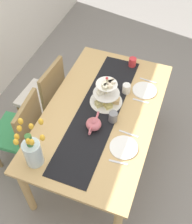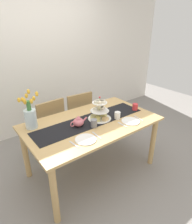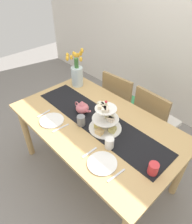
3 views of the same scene
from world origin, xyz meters
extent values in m
plane|color=gray|center=(0.00, 0.00, 0.00)|extent=(8.00, 8.00, 0.00)
cube|color=silver|center=(0.00, 1.59, 1.30)|extent=(6.00, 0.08, 2.60)
cube|color=tan|center=(0.00, 0.00, 0.75)|extent=(1.66, 0.97, 0.03)
cylinder|color=tan|center=(-0.76, -0.42, 0.37)|extent=(0.07, 0.07, 0.73)
cylinder|color=tan|center=(0.76, -0.42, 0.37)|extent=(0.07, 0.07, 0.73)
cylinder|color=tan|center=(-0.76, 0.42, 0.37)|extent=(0.07, 0.07, 0.73)
cylinder|color=tan|center=(0.76, 0.42, 0.37)|extent=(0.07, 0.07, 0.73)
cylinder|color=olive|center=(-0.12, 0.98, 0.21)|extent=(0.04, 0.04, 0.41)
cylinder|color=olive|center=(-0.48, 0.95, 0.21)|extent=(0.04, 0.04, 0.41)
cylinder|color=olive|center=(-0.09, 0.62, 0.21)|extent=(0.04, 0.04, 0.41)
cylinder|color=olive|center=(-0.45, 0.59, 0.21)|extent=(0.04, 0.04, 0.41)
cube|color=#389356|center=(-0.29, 0.79, 0.43)|extent=(0.45, 0.45, 0.05)
cube|color=olive|center=(-0.27, 0.60, 0.69)|extent=(0.42, 0.07, 0.45)
cylinder|color=olive|center=(0.42, 0.95, 0.21)|extent=(0.04, 0.04, 0.41)
cylinder|color=olive|center=(0.06, 0.98, 0.21)|extent=(0.04, 0.04, 0.41)
cylinder|color=olive|center=(0.39, 0.59, 0.21)|extent=(0.04, 0.04, 0.41)
cylinder|color=olive|center=(0.04, 0.62, 0.21)|extent=(0.04, 0.04, 0.41)
cube|color=silver|center=(0.23, 0.79, 0.43)|extent=(0.44, 0.44, 0.05)
cube|color=olive|center=(0.21, 0.60, 0.69)|extent=(0.42, 0.06, 0.45)
cube|color=black|center=(0.00, 0.03, 0.76)|extent=(1.50, 0.35, 0.00)
cylinder|color=beige|center=(0.13, 0.00, 0.90)|extent=(0.01, 0.01, 0.28)
cylinder|color=white|center=(0.13, 0.00, 0.77)|extent=(0.30, 0.30, 0.01)
cylinder|color=white|center=(0.13, 0.00, 0.88)|extent=(0.24, 0.24, 0.01)
cylinder|color=white|center=(0.13, 0.00, 0.99)|extent=(0.19, 0.19, 0.01)
cube|color=#DDD179|center=(0.21, 0.01, 0.79)|extent=(0.07, 0.07, 0.05)
cube|color=beige|center=(0.15, 0.05, 0.79)|extent=(0.07, 0.06, 0.04)
cube|color=#D1C67E|center=(0.05, 0.04, 0.79)|extent=(0.08, 0.08, 0.05)
cube|color=#E3D574|center=(0.07, -0.04, 0.79)|extent=(0.09, 0.09, 0.04)
cube|color=#E6BE7C|center=(0.15, -0.09, 0.79)|extent=(0.07, 0.07, 0.04)
cube|color=beige|center=(0.18, 0.01, 0.90)|extent=(0.06, 0.04, 0.03)
cube|color=#F0E9C7|center=(0.17, 0.02, 0.90)|extent=(0.07, 0.06, 0.03)
cube|color=#F2E8B8|center=(0.14, 0.05, 0.90)|extent=(0.04, 0.06, 0.03)
cube|color=#EEE7CA|center=(0.09, 0.05, 0.90)|extent=(0.07, 0.06, 0.03)
cube|color=#EFE7C5|center=(0.10, 0.01, 1.01)|extent=(0.06, 0.04, 0.03)
cube|color=beige|center=(0.07, -0.01, 1.01)|extent=(0.06, 0.04, 0.03)
cube|color=beige|center=(0.10, -0.03, 1.01)|extent=(0.07, 0.06, 0.03)
cube|color=beige|center=(0.14, -0.04, 1.01)|extent=(0.06, 0.07, 0.03)
cube|color=beige|center=(0.15, -0.03, 1.01)|extent=(0.07, 0.06, 0.03)
sphere|color=red|center=(0.13, 0.00, 1.06)|extent=(0.02, 0.02, 0.02)
ellipsoid|color=#D66B75|center=(-0.20, 0.00, 0.81)|extent=(0.13, 0.13, 0.10)
cone|color=#D66B75|center=(-0.20, 0.00, 0.88)|extent=(0.06, 0.06, 0.04)
cylinder|color=#D66B75|center=(-0.11, 0.00, 0.82)|extent=(0.07, 0.02, 0.06)
torus|color=#D66B75|center=(-0.28, 0.00, 0.81)|extent=(0.07, 0.01, 0.07)
cylinder|color=silver|center=(-0.65, 0.31, 0.87)|extent=(0.14, 0.14, 0.23)
cylinder|color=#3D7538|center=(-0.65, 0.31, 1.04)|extent=(0.05, 0.05, 0.12)
ellipsoid|color=yellow|center=(-0.58, 0.32, 1.11)|extent=(0.04, 0.04, 0.06)
ellipsoid|color=yellow|center=(-0.61, 0.37, 1.18)|extent=(0.04, 0.04, 0.06)
ellipsoid|color=yellow|center=(-0.64, 0.37, 1.14)|extent=(0.04, 0.04, 0.06)
ellipsoid|color=yellow|center=(-0.69, 0.37, 1.11)|extent=(0.04, 0.04, 0.06)
ellipsoid|color=yellow|center=(-0.74, 0.35, 1.12)|extent=(0.04, 0.04, 0.06)
ellipsoid|color=yellow|center=(-0.70, 0.28, 1.11)|extent=(0.04, 0.04, 0.06)
ellipsoid|color=yellow|center=(-0.71, 0.24, 1.14)|extent=(0.04, 0.04, 0.06)
ellipsoid|color=yellow|center=(-0.65, 0.19, 1.13)|extent=(0.04, 0.04, 0.06)
ellipsoid|color=yellow|center=(-0.57, 0.24, 1.18)|extent=(0.04, 0.04, 0.06)
cylinder|color=white|center=(-0.30, -0.30, 0.77)|extent=(0.23, 0.23, 0.01)
cube|color=silver|center=(-0.44, -0.30, 0.76)|extent=(0.03, 0.15, 0.01)
cube|color=silver|center=(-0.15, -0.30, 0.76)|extent=(0.03, 0.17, 0.01)
cylinder|color=white|center=(0.39, -0.30, 0.77)|extent=(0.23, 0.23, 0.01)
cube|color=silver|center=(0.24, -0.30, 0.76)|extent=(0.02, 0.15, 0.01)
cube|color=silver|center=(0.53, -0.30, 0.76)|extent=(0.03, 0.17, 0.01)
cylinder|color=slate|center=(-0.06, -0.13, 0.81)|extent=(0.08, 0.08, 0.09)
cylinder|color=white|center=(0.31, -0.14, 0.81)|extent=(0.08, 0.08, 0.09)
cylinder|color=red|center=(0.70, -0.09, 0.81)|extent=(0.08, 0.08, 0.09)
camera|label=1|loc=(-1.54, -0.52, 2.67)|focal=45.14mm
camera|label=2|loc=(-1.26, -1.74, 1.89)|focal=30.96mm
camera|label=3|loc=(1.06, -0.99, 2.02)|focal=32.42mm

